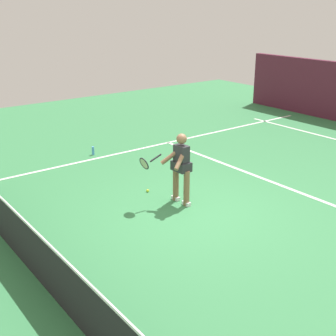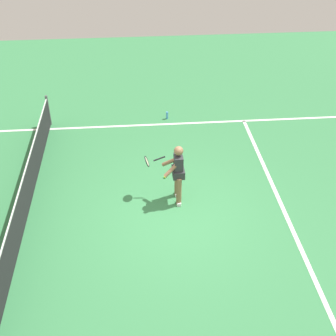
# 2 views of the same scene
# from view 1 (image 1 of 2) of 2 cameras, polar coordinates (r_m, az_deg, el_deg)

# --- Properties ---
(ground_plane) EXTENTS (24.79, 24.79, 0.00)m
(ground_plane) POSITION_cam_1_polar(r_m,az_deg,el_deg) (9.45, 3.36, -5.54)
(ground_plane) COLOR #38844C
(service_line_marking) EXTENTS (8.55, 0.10, 0.01)m
(service_line_marking) POSITION_cam_1_polar(r_m,az_deg,el_deg) (11.16, 13.47, -1.91)
(service_line_marking) COLOR white
(service_line_marking) RESTS_ON ground
(sideline_right_marking) EXTENTS (0.10, 17.07, 0.01)m
(sideline_right_marking) POSITION_cam_1_polar(r_m,az_deg,el_deg) (12.75, -9.22, 1.16)
(sideline_right_marking) COLOR white
(sideline_right_marking) RESTS_ON ground
(court_net) EXTENTS (9.23, 0.08, 0.99)m
(court_net) POSITION_cam_1_polar(r_m,az_deg,el_deg) (7.66, -17.44, -9.13)
(court_net) COLOR #4C4C51
(court_net) RESTS_ON ground
(tennis_player) EXTENTS (0.77, 0.93, 1.55)m
(tennis_player) POSITION_cam_1_polar(r_m,az_deg,el_deg) (9.53, 1.52, 0.26)
(tennis_player) COLOR #8C6647
(tennis_player) RESTS_ON ground
(tennis_ball_near) EXTENTS (0.07, 0.07, 0.07)m
(tennis_ball_near) POSITION_cam_1_polar(r_m,az_deg,el_deg) (10.39, -2.58, -2.87)
(tennis_ball_near) COLOR #D1E533
(tennis_ball_near) RESTS_ON ground
(water_bottle) EXTENTS (0.07, 0.07, 0.24)m
(water_bottle) POSITION_cam_1_polar(r_m,az_deg,el_deg) (13.07, -9.43, 2.17)
(water_bottle) COLOR #4C9EE5
(water_bottle) RESTS_ON ground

